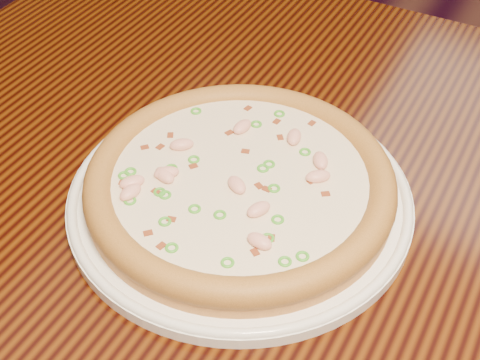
% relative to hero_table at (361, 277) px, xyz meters
% --- Properties ---
extents(hero_table, '(1.20, 0.80, 0.75)m').
position_rel_hero_table_xyz_m(hero_table, '(0.00, 0.00, 0.00)').
color(hero_table, black).
rests_on(hero_table, ground).
extents(plate, '(0.33, 0.33, 0.02)m').
position_rel_hero_table_xyz_m(plate, '(-0.12, -0.05, 0.11)').
color(plate, white).
rests_on(plate, hero_table).
extents(pizza, '(0.30, 0.30, 0.03)m').
position_rel_hero_table_xyz_m(pizza, '(-0.12, -0.05, 0.13)').
color(pizza, gold).
rests_on(pizza, plate).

